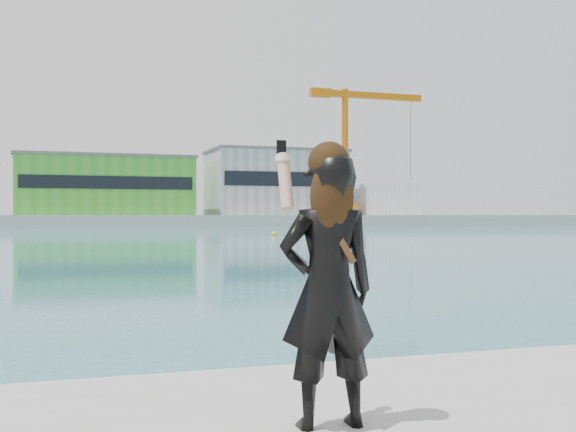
{
  "coord_description": "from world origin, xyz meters",
  "views": [
    {
      "loc": [
        -1.85,
        -4.42,
        1.98
      ],
      "look_at": [
        -0.36,
        0.02,
        1.98
      ],
      "focal_mm": 45.0,
      "sensor_mm": 36.0,
      "label": 1
    }
  ],
  "objects": [
    {
      "name": "far_quay",
      "position": [
        0.0,
        130.0,
        1.0
      ],
      "size": [
        320.0,
        40.0,
        2.0
      ],
      "primitive_type": "cube",
      "color": "#9E9E99",
      "rests_on": "ground"
    },
    {
      "name": "warehouse_green",
      "position": [
        8.0,
        127.98,
        7.26
      ],
      "size": [
        30.6,
        16.36,
        10.5
      ],
      "color": "green",
      "rests_on": "far_quay"
    },
    {
      "name": "warehouse_grey_right",
      "position": [
        40.0,
        127.98,
        8.26
      ],
      "size": [
        25.5,
        15.35,
        12.5
      ],
      "color": "gray",
      "rests_on": "far_quay"
    },
    {
      "name": "ancillary_shed",
      "position": [
        62.0,
        126.0,
        5.0
      ],
      "size": [
        12.0,
        10.0,
        6.0
      ],
      "primitive_type": "cube",
      "color": "silver",
      "rests_on": "far_quay"
    },
    {
      "name": "dock_crane",
      "position": [
        53.2,
        122.0,
        15.07
      ],
      "size": [
        23.0,
        4.0,
        24.0
      ],
      "color": "#C4620B",
      "rests_on": "far_quay"
    },
    {
      "name": "flagpole_right",
      "position": [
        22.09,
        121.0,
        6.54
      ],
      "size": [
        1.28,
        0.16,
        8.0
      ],
      "color": "silver",
      "rests_on": "far_quay"
    },
    {
      "name": "buoy_near",
      "position": [
        19.27,
        62.9,
        0.0
      ],
      "size": [
        0.5,
        0.5,
        0.5
      ],
      "primitive_type": "sphere",
      "color": "yellow",
      "rests_on": "ground"
    },
    {
      "name": "woman",
      "position": [
        -0.36,
        -0.68,
        1.62
      ],
      "size": [
        0.57,
        0.4,
        1.62
      ],
      "rotation": [
        0.0,
        0.0,
        3.1
      ],
      "color": "black",
      "rests_on": "near_quay"
    }
  ]
}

